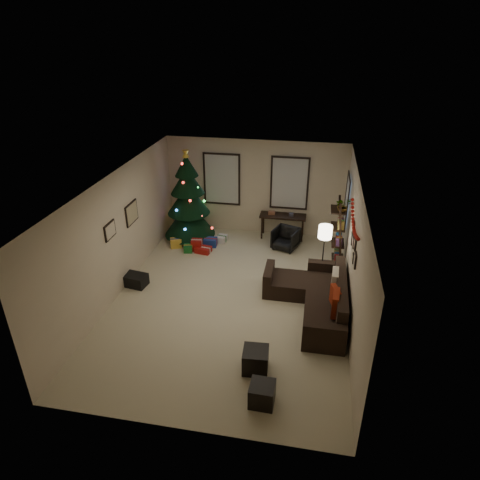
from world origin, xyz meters
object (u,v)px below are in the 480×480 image
christmas_tree (188,202)px  bookshelf (339,238)px  desk (283,218)px  sofa (316,298)px  desk_chair (286,239)px

christmas_tree → bookshelf: (4.03, -1.16, -0.17)m
desk → bookshelf: (1.47, -1.66, 0.31)m
sofa → bookshelf: 1.79m
sofa → bookshelf: size_ratio=1.33×
christmas_tree → sofa: 4.61m
sofa → bookshelf: bearing=74.8°
bookshelf → christmas_tree: bearing=164.0°
sofa → bookshelf: (0.44, 1.61, 0.65)m
desk_chair → desk: bearing=122.1°
desk → desk_chair: (0.15, -0.65, -0.31)m
desk_chair → bookshelf: size_ratio=0.31×
christmas_tree → desk: christmas_tree is taller
christmas_tree → bookshelf: christmas_tree is taller
desk_chair → sofa: bearing=-52.3°
christmas_tree → sofa: christmas_tree is taller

